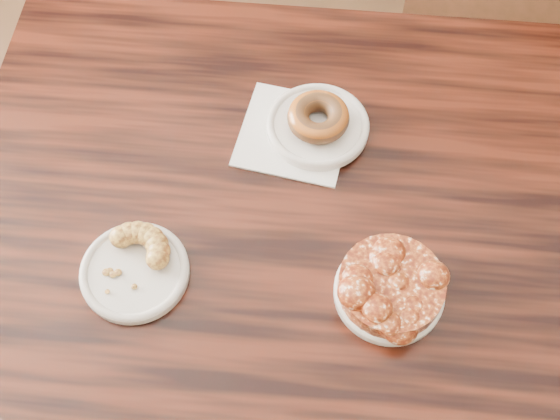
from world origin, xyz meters
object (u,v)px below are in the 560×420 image
at_px(cafe_table, 272,340).
at_px(cruller_fragment, 132,266).
at_px(chair_far, 524,19).
at_px(apple_fritter, 392,284).
at_px(glazed_donut, 318,117).

relative_size(cafe_table, cruller_fragment, 8.63).
bearing_deg(chair_far, cafe_table, 89.69).
xyz_separation_m(cafe_table, cruller_fragment, (-0.15, -0.10, 0.40)).
bearing_deg(apple_fritter, cafe_table, 179.55).
distance_m(chair_far, cruller_fragment, 1.11).
height_order(cafe_table, cruller_fragment, cruller_fragment).
relative_size(cafe_table, glazed_donut, 9.96).
xyz_separation_m(chair_far, glazed_donut, (-0.26, -0.67, 0.33)).
xyz_separation_m(cafe_table, chair_far, (0.25, 0.88, 0.08)).
bearing_deg(glazed_donut, cafe_table, -87.55).
bearing_deg(chair_far, apple_fritter, 100.37).
xyz_separation_m(apple_fritter, cruller_fragment, (-0.32, -0.10, -0.01)).
distance_m(apple_fritter, cruller_fragment, 0.34).
distance_m(cafe_table, apple_fritter, 0.44).
xyz_separation_m(chair_far, cruller_fragment, (-0.41, -0.98, 0.33)).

